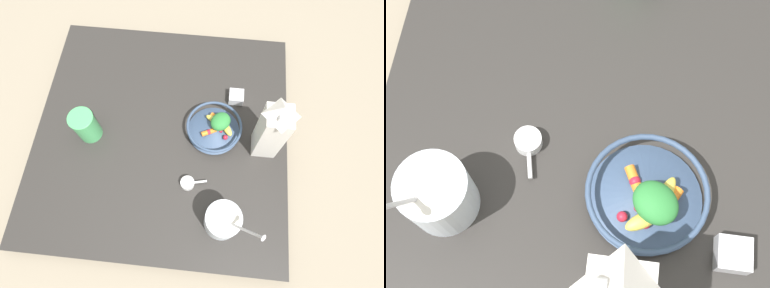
% 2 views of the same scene
% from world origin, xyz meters
% --- Properties ---
extents(ground_plane, '(6.00, 6.00, 0.00)m').
position_xyz_m(ground_plane, '(0.00, 0.00, 0.00)').
color(ground_plane, gray).
extents(countertop, '(0.95, 0.95, 0.05)m').
position_xyz_m(countertop, '(0.00, 0.00, 0.02)').
color(countertop, '#2D2B28').
rests_on(countertop, ground_plane).
extents(fruit_bowl, '(0.20, 0.20, 0.09)m').
position_xyz_m(fruit_bowl, '(0.20, 0.02, 0.08)').
color(fruit_bowl, '#384C6B').
rests_on(fruit_bowl, countertop).
extents(milk_carton, '(0.08, 0.08, 0.30)m').
position_xyz_m(milk_carton, '(0.38, -0.02, 0.20)').
color(milk_carton, silver).
rests_on(milk_carton, countertop).
extents(yogurt_tub, '(0.16, 0.13, 0.25)m').
position_xyz_m(yogurt_tub, '(0.25, -0.31, 0.11)').
color(yogurt_tub, silver).
rests_on(yogurt_tub, countertop).
extents(drinking_cup, '(0.09, 0.09, 0.13)m').
position_xyz_m(drinking_cup, '(-0.26, -0.03, 0.11)').
color(drinking_cup, '#4CB266').
rests_on(drinking_cup, countertop).
extents(spice_jar, '(0.06, 0.06, 0.04)m').
position_xyz_m(spice_jar, '(0.27, 0.17, 0.06)').
color(spice_jar, silver).
rests_on(spice_jar, countertop).
extents(measuring_scoop, '(0.09, 0.05, 0.03)m').
position_xyz_m(measuring_scoop, '(0.12, -0.19, 0.06)').
color(measuring_scoop, white).
rests_on(measuring_scoop, countertop).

